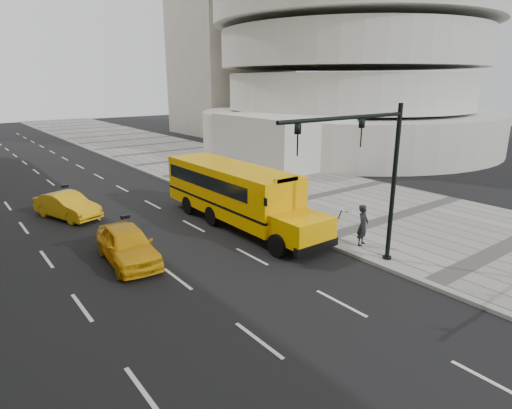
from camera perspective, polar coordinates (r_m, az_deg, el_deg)
ground at (r=21.23m, az=-14.25°, el=-4.14°), size 140.00×140.00×0.00m
sidewalk_museum at (r=27.84m, az=8.94°, el=1.16°), size 12.00×140.00×0.15m
curb_museum at (r=24.01m, az=-1.05°, el=-1.07°), size 0.30×140.00×0.15m
guggenheim at (r=52.67m, az=8.17°, el=22.97°), size 33.20×42.20×35.00m
school_bus at (r=22.11m, az=-3.03°, el=1.95°), size 2.96×11.56×3.19m
taxi_near at (r=18.28m, az=-16.75°, el=-5.15°), size 2.17×4.56×1.51m
taxi_far at (r=25.28m, az=-23.86°, el=-0.14°), size 2.79×4.42×1.38m
pedestrian at (r=19.42m, az=14.06°, el=-2.68°), size 0.77×0.63×1.84m
traffic_signal at (r=16.30m, az=15.24°, el=4.67°), size 6.18×0.36×6.40m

